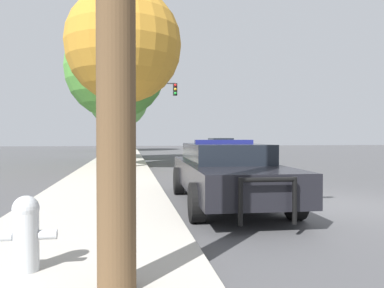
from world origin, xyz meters
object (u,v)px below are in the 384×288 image
(police_car, at_px, (226,171))
(tree_sidewalk_far, at_px, (118,99))
(traffic_light, at_px, (150,103))
(car_background_oncoming, at_px, (221,147))
(tree_sidewalk_near, at_px, (124,45))
(fire_hydrant, at_px, (26,231))
(tree_sidewalk_mid, at_px, (116,69))

(police_car, bearing_deg, tree_sidewalk_far, -82.26)
(traffic_light, bearing_deg, car_background_oncoming, 1.55)
(police_car, distance_m, traffic_light, 19.86)
(traffic_light, height_order, car_background_oncoming, traffic_light)
(traffic_light, distance_m, car_background_oncoming, 6.30)
(traffic_light, bearing_deg, tree_sidewalk_near, -99.36)
(fire_hydrant, height_order, car_background_oncoming, car_background_oncoming)
(car_background_oncoming, distance_m, tree_sidewalk_mid, 10.15)
(fire_hydrant, xyz_separation_m, tree_sidewalk_near, (0.79, 13.11, 5.07))
(tree_sidewalk_near, bearing_deg, traffic_light, 80.64)
(tree_sidewalk_mid, distance_m, tree_sidewalk_near, 6.30)
(car_background_oncoming, relative_size, tree_sidewalk_mid, 0.47)
(tree_sidewalk_far, bearing_deg, fire_hydrant, -89.84)
(tree_sidewalk_mid, bearing_deg, traffic_light, 61.40)
(tree_sidewalk_near, bearing_deg, tree_sidewalk_mid, 95.28)
(police_car, bearing_deg, fire_hydrant, 54.01)
(tree_sidewalk_far, bearing_deg, tree_sidewalk_near, -87.79)
(police_car, xyz_separation_m, fire_hydrant, (-3.15, -4.03, -0.20))
(tree_sidewalk_mid, bearing_deg, tree_sidewalk_far, 91.07)
(tree_sidewalk_far, height_order, tree_sidewalk_near, tree_sidewalk_far)
(tree_sidewalk_far, xyz_separation_m, tree_sidewalk_near, (0.89, -23.20, 0.10))
(tree_sidewalk_mid, bearing_deg, car_background_oncoming, 29.61)
(police_car, relative_size, fire_hydrant, 7.13)
(fire_hydrant, xyz_separation_m, traffic_light, (2.53, 23.62, 3.42))
(fire_hydrant, height_order, tree_sidewalk_far, tree_sidewalk_far)
(traffic_light, height_order, tree_sidewalk_mid, tree_sidewalk_mid)
(traffic_light, distance_m, tree_sidewalk_mid, 5.12)
(police_car, bearing_deg, car_background_oncoming, -101.63)
(tree_sidewalk_mid, bearing_deg, tree_sidewalk_near, -84.72)
(police_car, xyz_separation_m, tree_sidewalk_far, (-3.25, 32.27, 4.78))
(fire_hydrant, distance_m, car_background_oncoming, 25.05)
(fire_hydrant, relative_size, car_background_oncoming, 0.19)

